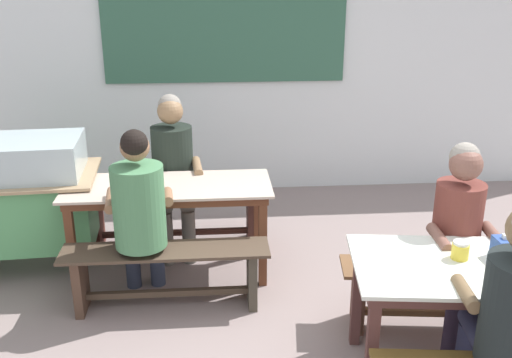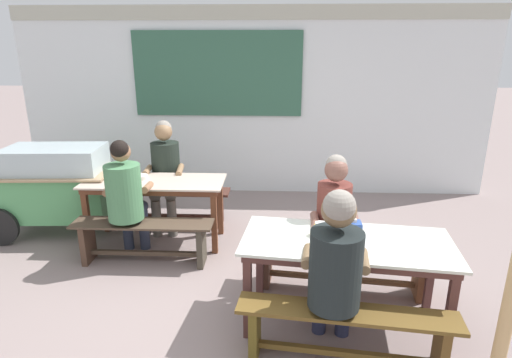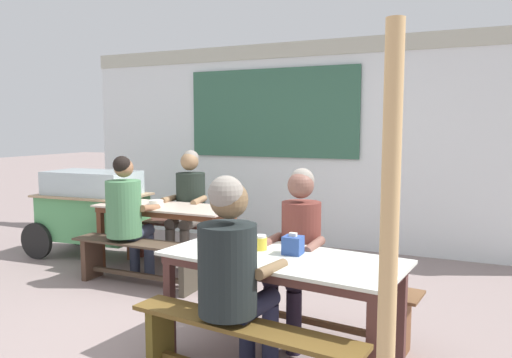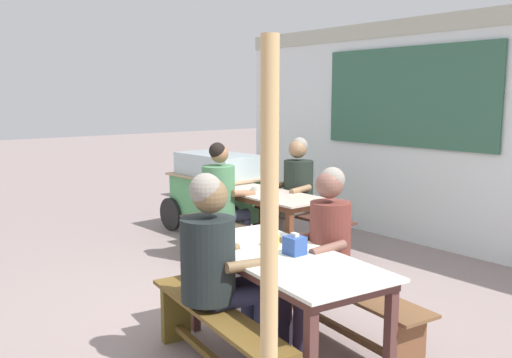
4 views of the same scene
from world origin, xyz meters
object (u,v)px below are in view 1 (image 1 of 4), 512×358
(bench_near_back, at_px, (464,288))
(soup_bowl, at_px, (147,180))
(bench_far_front, at_px, (167,270))
(person_right_near_table, at_px, (461,234))
(dining_table_near, at_px, (499,277))
(tissue_box, at_px, (505,248))
(food_cart, at_px, (11,195))
(condiment_jar, at_px, (460,250))
(person_center_facing, at_px, (173,165))
(dining_table_far, at_px, (169,195))
(person_left_back_turned, at_px, (139,208))
(bench_far_back, at_px, (174,211))

(bench_near_back, xyz_separation_m, soup_bowl, (-2.12, 0.96, 0.47))
(bench_far_front, xyz_separation_m, person_right_near_table, (1.86, -0.48, 0.43))
(dining_table_near, xyz_separation_m, tissue_box, (0.05, 0.07, 0.14))
(food_cart, height_order, condiment_jar, food_cart)
(person_right_near_table, xyz_separation_m, person_center_facing, (-1.85, 1.42, 0.03))
(tissue_box, relative_size, soup_bowl, 0.92)
(dining_table_far, height_order, person_right_near_table, person_right_near_table)
(dining_table_near, height_order, bench_far_front, dining_table_near)
(dining_table_far, bearing_deg, person_left_back_turned, -110.12)
(person_right_near_table, relative_size, tissue_box, 8.75)
(dining_table_far, relative_size, food_cart, 0.96)
(bench_far_back, height_order, bench_far_front, same)
(dining_table_far, xyz_separation_m, person_center_facing, (0.01, 0.44, 0.09))
(person_center_facing, relative_size, tissue_box, 9.00)
(bench_near_back, bearing_deg, tissue_box, -90.84)
(bench_near_back, distance_m, condiment_jar, 0.69)
(food_cart, xyz_separation_m, condiment_jar, (2.94, -1.54, 0.18))
(dining_table_near, relative_size, soup_bowl, 10.57)
(dining_table_far, distance_m, soup_bowl, 0.20)
(dining_table_near, bearing_deg, bench_far_front, 154.38)
(person_right_near_table, distance_m, tissue_box, 0.38)
(bench_near_back, distance_m, person_center_facing, 2.42)
(dining_table_near, relative_size, person_right_near_table, 1.31)
(bench_far_front, distance_m, tissue_box, 2.19)
(person_center_facing, bearing_deg, dining_table_near, -44.50)
(soup_bowl, bearing_deg, person_center_facing, 66.49)
(dining_table_near, height_order, person_right_near_table, person_right_near_table)
(bench_near_back, bearing_deg, person_center_facing, 145.14)
(tissue_box, bearing_deg, bench_far_back, 136.65)
(dining_table_near, bearing_deg, person_left_back_turned, 154.92)
(bench_near_back, height_order, food_cart, food_cart)
(person_right_near_table, bearing_deg, food_cart, 158.92)
(bench_far_front, distance_m, person_center_facing, 1.05)
(tissue_box, distance_m, soup_bowl, 2.53)
(bench_far_front, height_order, person_right_near_table, person_right_near_table)
(soup_bowl, bearing_deg, person_right_near_table, -26.95)
(person_left_back_turned, bearing_deg, soup_bowl, 89.21)
(bench_far_back, distance_m, soup_bowl, 0.66)
(person_left_back_turned, xyz_separation_m, soup_bowl, (0.01, 0.49, 0.02))
(bench_far_front, relative_size, bench_near_back, 0.88)
(bench_near_back, bearing_deg, soup_bowl, 155.57)
(bench_far_front, relative_size, soup_bowl, 9.01)
(person_left_back_turned, bearing_deg, condiment_jar, -25.09)
(person_left_back_turned, distance_m, condiment_jar, 2.07)
(condiment_jar, bearing_deg, person_left_back_turned, 154.91)
(dining_table_far, height_order, bench_far_front, dining_table_far)
(food_cart, relative_size, person_left_back_turned, 1.24)
(soup_bowl, bearing_deg, dining_table_far, -16.23)
(dining_table_far, distance_m, condiment_jar, 2.16)
(person_left_back_turned, height_order, tissue_box, person_left_back_turned)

